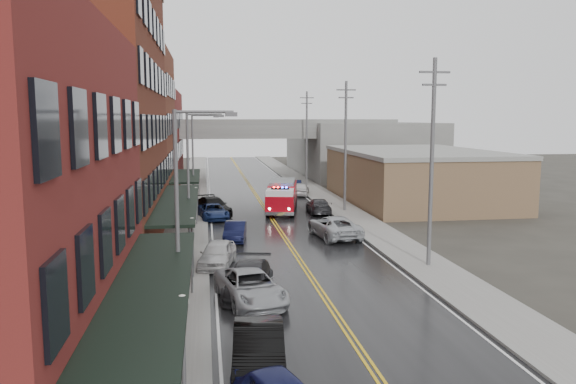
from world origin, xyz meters
TOP-DOWN VIEW (x-y plane):
  - road at (0.00, 30.00)m, footprint 11.00×160.00m
  - sidewalk_left at (-7.30, 30.00)m, footprint 3.00×160.00m
  - sidewalk_right at (7.30, 30.00)m, footprint 3.00×160.00m
  - curb_left at (-5.65, 30.00)m, footprint 0.30×160.00m
  - curb_right at (5.65, 30.00)m, footprint 0.30×160.00m
  - brick_building_b at (-13.30, 23.00)m, footprint 9.00×20.00m
  - brick_building_c at (-13.30, 40.50)m, footprint 9.00×15.00m
  - brick_building_far at (-13.30, 58.00)m, footprint 9.00×20.00m
  - tan_building at (16.00, 40.00)m, footprint 14.00×22.00m
  - right_far_block at (18.00, 70.00)m, footprint 18.00×30.00m
  - awning_0 at (-7.49, 4.00)m, footprint 2.60×16.00m
  - awning_1 at (-7.49, 23.00)m, footprint 2.60×18.00m
  - awning_2 at (-7.49, 40.50)m, footprint 2.60×13.00m
  - globe_lamp_0 at (-6.40, 2.00)m, footprint 0.44×0.44m
  - globe_lamp_1 at (-6.40, 16.00)m, footprint 0.44×0.44m
  - globe_lamp_2 at (-6.40, 30.00)m, footprint 0.44×0.44m
  - street_lamp_0 at (-6.55, 8.00)m, footprint 2.64×0.22m
  - street_lamp_1 at (-6.55, 24.00)m, footprint 2.64×0.22m
  - street_lamp_2 at (-6.55, 40.00)m, footprint 2.64×0.22m
  - utility_pole_0 at (7.20, 15.00)m, footprint 1.80×0.24m
  - utility_pole_1 at (7.20, 35.00)m, footprint 1.80×0.24m
  - utility_pole_2 at (7.20, 55.00)m, footprint 1.80×0.24m
  - overpass at (0.00, 62.00)m, footprint 40.00×10.00m
  - fire_truck at (1.34, 35.39)m, footprint 4.31×8.15m
  - parked_car_left_1 at (-3.91, 2.78)m, footprint 2.12×5.03m
  - parked_car_left_2 at (-3.60, 10.20)m, footprint 3.62×5.83m
  - parked_car_left_3 at (-3.60, 11.36)m, footprint 3.14×5.64m
  - parked_car_left_4 at (-5.00, 16.91)m, footprint 2.69×4.75m
  - parked_car_left_5 at (-3.60, 23.76)m, footprint 1.93×4.25m
  - parked_car_left_6 at (-5.00, 32.66)m, footprint 2.88×5.08m
  - parked_car_left_7 at (-5.00, 34.80)m, footprint 3.74×5.89m
  - parked_car_right_0 at (3.60, 23.80)m, footprint 3.36×6.09m
  - parked_car_right_1 at (4.54, 34.20)m, footprint 2.13×4.80m
  - parked_car_right_2 at (4.95, 46.20)m, footprint 2.71×4.75m
  - parked_car_right_3 at (5.00, 50.26)m, footprint 2.23×4.32m

SIDE VIEW (x-z plane):
  - road at x=0.00m, z-range 0.00..0.02m
  - sidewalk_left at x=-7.30m, z-range 0.00..0.15m
  - sidewalk_right at x=7.30m, z-range 0.00..0.15m
  - curb_left at x=-5.65m, z-range 0.00..0.15m
  - curb_right at x=5.65m, z-range 0.00..0.15m
  - parked_car_left_6 at x=-5.00m, z-range 0.00..1.34m
  - parked_car_left_5 at x=-3.60m, z-range 0.00..1.35m
  - parked_car_right_3 at x=5.00m, z-range 0.00..1.35m
  - parked_car_right_1 at x=4.54m, z-range 0.00..1.37m
  - parked_car_left_2 at x=-3.60m, z-range 0.00..1.51m
  - parked_car_right_2 at x=4.95m, z-range 0.00..1.52m
  - parked_car_left_4 at x=-5.00m, z-range 0.00..1.52m
  - parked_car_left_3 at x=-3.60m, z-range 0.00..1.54m
  - parked_car_left_7 at x=-5.00m, z-range 0.00..1.59m
  - parked_car_right_0 at x=3.60m, z-range 0.00..1.61m
  - parked_car_left_1 at x=-3.91m, z-range 0.00..1.62m
  - fire_truck at x=1.34m, z-range 0.12..2.97m
  - globe_lamp_0 at x=-6.40m, z-range 0.75..3.87m
  - globe_lamp_1 at x=-6.40m, z-range 0.75..3.87m
  - globe_lamp_2 at x=-6.40m, z-range 0.75..3.87m
  - tan_building at x=16.00m, z-range 0.00..5.00m
  - awning_2 at x=-7.49m, z-range 1.44..4.53m
  - awning_0 at x=-7.49m, z-range 1.44..4.53m
  - awning_1 at x=-7.49m, z-range 1.44..4.53m
  - right_far_block at x=18.00m, z-range 0.00..8.00m
  - street_lamp_0 at x=-6.55m, z-range 0.69..9.69m
  - street_lamp_1 at x=-6.55m, z-range 0.69..9.69m
  - street_lamp_2 at x=-6.55m, z-range 0.69..9.69m
  - overpass at x=0.00m, z-range 2.24..9.74m
  - brick_building_far at x=-13.30m, z-range 0.00..12.00m
  - utility_pole_0 at x=7.20m, z-range 0.31..12.31m
  - utility_pole_1 at x=7.20m, z-range 0.31..12.31m
  - utility_pole_2 at x=7.20m, z-range 0.31..12.31m
  - brick_building_c at x=-13.30m, z-range 0.00..15.00m
  - brick_building_b at x=-13.30m, z-range 0.00..18.00m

